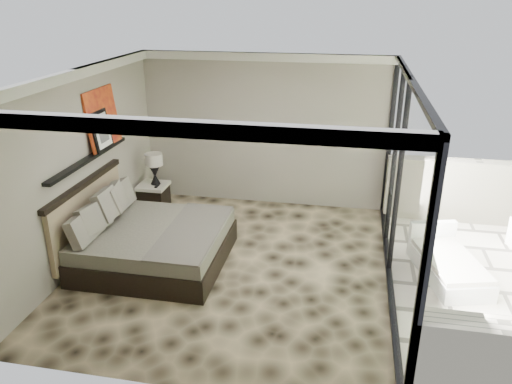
% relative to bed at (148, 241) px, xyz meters
% --- Properties ---
extents(floor, '(5.00, 5.00, 0.00)m').
position_rel_bed_xyz_m(floor, '(1.27, 0.10, -0.34)').
color(floor, black).
rests_on(floor, ground).
extents(ceiling, '(4.50, 5.00, 0.02)m').
position_rel_bed_xyz_m(ceiling, '(1.27, 0.10, 2.45)').
color(ceiling, silver).
rests_on(ceiling, back_wall).
extents(back_wall, '(4.50, 0.02, 2.80)m').
position_rel_bed_xyz_m(back_wall, '(1.27, 2.59, 1.06)').
color(back_wall, gray).
rests_on(back_wall, floor).
extents(left_wall, '(0.02, 5.00, 2.80)m').
position_rel_bed_xyz_m(left_wall, '(-0.97, 0.10, 1.06)').
color(left_wall, gray).
rests_on(left_wall, floor).
extents(glass_wall, '(0.08, 5.00, 2.80)m').
position_rel_bed_xyz_m(glass_wall, '(3.52, 0.10, 1.06)').
color(glass_wall, white).
rests_on(glass_wall, floor).
extents(terrace_slab, '(3.00, 5.00, 0.12)m').
position_rel_bed_xyz_m(terrace_slab, '(5.02, 0.10, -0.40)').
color(terrace_slab, '#BEB2A2').
rests_on(terrace_slab, ground).
extents(picture_ledge, '(0.12, 2.20, 0.05)m').
position_rel_bed_xyz_m(picture_ledge, '(-0.91, 0.20, 1.16)').
color(picture_ledge, black).
rests_on(picture_ledge, left_wall).
extents(bed, '(2.09, 2.03, 1.16)m').
position_rel_bed_xyz_m(bed, '(0.00, 0.00, 0.00)').
color(bed, black).
rests_on(bed, floor).
extents(nightstand, '(0.67, 0.67, 0.51)m').
position_rel_bed_xyz_m(nightstand, '(-0.63, 1.79, -0.08)').
color(nightstand, black).
rests_on(nightstand, floor).
extents(table_lamp, '(0.32, 0.32, 0.58)m').
position_rel_bed_xyz_m(table_lamp, '(-0.59, 1.81, 0.55)').
color(table_lamp, black).
rests_on(table_lamp, nightstand).
extents(abstract_canvas, '(0.13, 0.90, 0.90)m').
position_rel_bed_xyz_m(abstract_canvas, '(-0.92, 0.76, 1.63)').
color(abstract_canvas, '#A9410E').
rests_on(abstract_canvas, picture_ledge).
extents(framed_print, '(0.11, 0.50, 0.60)m').
position_rel_bed_xyz_m(framed_print, '(-0.87, 0.59, 1.48)').
color(framed_print, black).
rests_on(framed_print, picture_ledge).
extents(lounger, '(1.05, 1.55, 0.56)m').
position_rel_bed_xyz_m(lounger, '(4.33, 0.43, -0.17)').
color(lounger, silver).
rests_on(lounger, terrace_slab).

